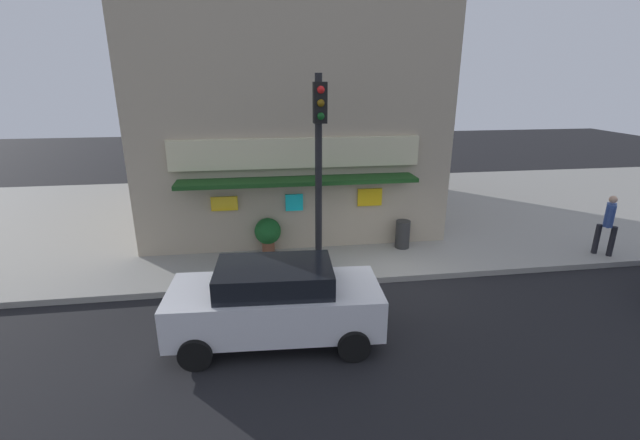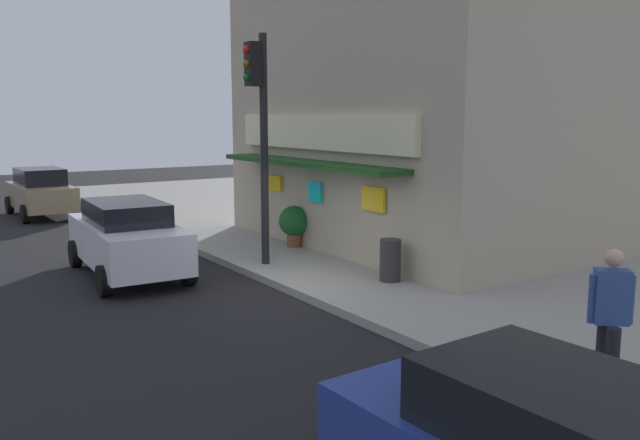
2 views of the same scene
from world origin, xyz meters
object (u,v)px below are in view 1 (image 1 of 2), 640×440
traffic_light (319,152)px  trash_can (403,234)px  pedestrian (608,223)px  parked_car_white (275,302)px  potted_plant_by_doorway (268,232)px

traffic_light → trash_can: size_ratio=5.93×
pedestrian → parked_car_white: bearing=-164.5°
trash_can → potted_plant_by_doorway: size_ratio=0.81×
trash_can → pedestrian: pedestrian is taller
trash_can → potted_plant_by_doorway: bearing=176.9°
trash_can → parked_car_white: parked_car_white is taller
potted_plant_by_doorway → traffic_light: bearing=-52.0°
traffic_light → parked_car_white: bearing=-115.8°
traffic_light → pedestrian: (8.61, 0.06, -2.31)m
parked_car_white → potted_plant_by_doorway: bearing=90.3°
potted_plant_by_doorway → parked_car_white: bearing=-89.7°
traffic_light → trash_can: (2.84, 1.47, -2.88)m
traffic_light → parked_car_white: (-1.30, -2.69, -2.61)m
traffic_light → pedestrian: 8.92m
parked_car_white → traffic_light: bearing=64.2°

